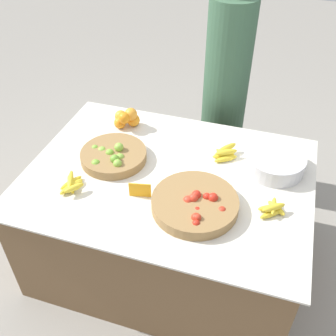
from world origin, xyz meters
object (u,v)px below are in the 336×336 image
vendor_person (225,97)px  metal_bowl (275,163)px  tomato_basket (195,204)px  lime_bowl (113,156)px  price_sign (140,190)px

vendor_person → metal_bowl: bearing=-57.9°
tomato_basket → lime_bowl: bearing=156.8°
lime_bowl → price_sign: (0.26, -0.24, 0.01)m
lime_bowl → metal_bowl: (0.90, 0.20, 0.02)m
lime_bowl → metal_bowl: bearing=12.5°
price_sign → vendor_person: vendor_person is taller
tomato_basket → price_sign: (-0.29, -0.00, 0.01)m
lime_bowl → price_sign: size_ratio=3.34×
vendor_person → lime_bowl: bearing=-119.1°
price_sign → vendor_person: size_ratio=0.07×
metal_bowl → vendor_person: bearing=122.1°
lime_bowl → vendor_person: size_ratio=0.24×
metal_bowl → tomato_basket: bearing=-128.6°
tomato_basket → metal_bowl: size_ratio=1.32×
metal_bowl → price_sign: size_ratio=2.90×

